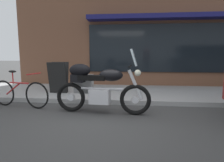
% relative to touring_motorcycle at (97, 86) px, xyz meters
% --- Properties ---
extents(ground_plane, '(80.00, 80.00, 0.00)m').
position_rel_touring_motorcycle_xyz_m(ground_plane, '(0.17, -0.43, -0.61)').
color(ground_plane, '#3A3A3A').
extents(touring_motorcycle, '(2.13, 0.76, 1.41)m').
position_rel_touring_motorcycle_xyz_m(touring_motorcycle, '(0.00, 0.00, 0.00)').
color(touring_motorcycle, black).
rests_on(touring_motorcycle, ground_plane).
extents(parked_bicycle, '(1.64, 0.50, 0.92)m').
position_rel_touring_motorcycle_xyz_m(parked_bicycle, '(-1.99, 0.25, -0.25)').
color(parked_bicycle, black).
rests_on(parked_bicycle, ground_plane).
extents(sandwich_board_sign, '(0.55, 0.42, 0.95)m').
position_rel_touring_motorcycle_xyz_m(sandwich_board_sign, '(-1.49, 1.53, -0.01)').
color(sandwich_board_sign, black).
rests_on(sandwich_board_sign, sidewalk_curb).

